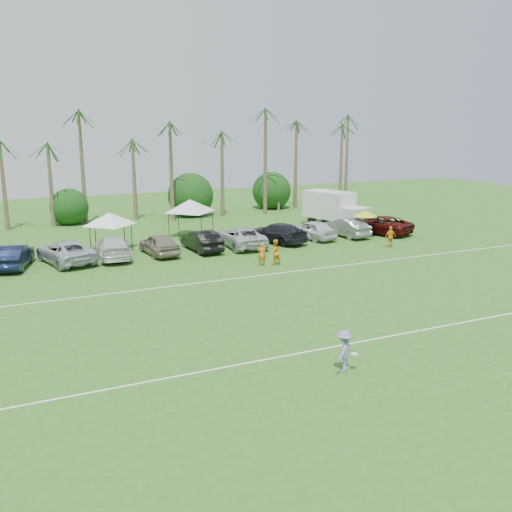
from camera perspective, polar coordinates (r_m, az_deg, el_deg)
name	(u,v)px	position (r m, az deg, el deg)	size (l,w,h in m)	color
ground	(351,366)	(23.49, 9.51, -10.81)	(120.00, 120.00, 0.00)	#2F641E
field_lines	(265,308)	(29.96, 0.90, -5.23)	(80.00, 12.10, 0.01)	white
palm_tree_3	(40,116)	(55.79, -20.82, 13.00)	(2.40, 2.40, 11.90)	brown
palm_tree_4	(88,144)	(56.27, -16.48, 10.67)	(2.40, 2.40, 8.90)	brown
palm_tree_5	(130,134)	(56.97, -12.48, 11.80)	(2.40, 2.40, 9.90)	brown
palm_tree_6	(170,125)	(57.96, -8.57, 12.83)	(2.40, 2.40, 10.90)	brown
palm_tree_7	(209,116)	(59.21, -4.77, 13.75)	(2.40, 2.40, 11.90)	brown
palm_tree_8	(254,142)	(61.13, -0.23, 11.36)	(2.40, 2.40, 8.90)	brown
palm_tree_9	(296,133)	(63.34, 3.98, 12.19)	(2.40, 2.40, 9.90)	brown
palm_tree_10	(335,125)	(65.87, 7.92, 12.88)	(2.40, 2.40, 10.90)	brown
palm_tree_11	(365,117)	(68.10, 10.86, 13.50)	(2.40, 2.40, 11.90)	brown
bush_tree_1	(69,205)	(57.49, -18.24, 4.89)	(4.00, 4.00, 4.00)	brown
bush_tree_2	(189,198)	(60.00, -6.75, 5.79)	(4.00, 4.00, 4.00)	brown
bush_tree_3	(275,193)	(63.76, 1.87, 6.31)	(4.00, 4.00, 4.00)	brown
sideline_player_a	(262,254)	(38.51, 0.59, 0.18)	(0.58, 0.38, 1.59)	orange
sideline_player_b	(275,252)	(38.75, 1.90, 0.39)	(0.86, 0.67, 1.76)	orange
sideline_player_c	(390,237)	(45.34, 13.30, 1.88)	(0.98, 0.41, 1.67)	orange
box_truck	(335,208)	(53.19, 7.94, 4.73)	(4.24, 6.72, 3.24)	silver
canopy_tent_left	(109,213)	(44.49, -14.47, 4.23)	(4.10, 4.10, 3.32)	black
canopy_tent_right	(190,199)	(48.49, -6.64, 5.64)	(4.54, 4.54, 3.68)	black
market_umbrella	(365,213)	(48.80, 10.88, 4.20)	(2.02, 2.02, 2.25)	black
frisbee_player	(344,351)	(22.67, 8.77, -9.37)	(1.24, 1.17, 1.69)	#8882B9
parked_car_1	(14,256)	(41.22, -23.04, -0.02)	(1.68, 4.81, 1.58)	black
parked_car_2	(65,252)	(41.41, -18.53, 0.41)	(2.63, 5.70, 1.58)	#B7BCC4
parked_car_3	(113,247)	(41.88, -14.10, 0.85)	(2.22, 5.46, 1.58)	silver
parked_car_4	(159,244)	(42.29, -9.67, 1.18)	(1.87, 4.65, 1.58)	gray
parked_car_5	(202,240)	(43.20, -5.47, 1.56)	(1.68, 4.81, 1.58)	black
parked_car_6	(241,237)	(44.40, -1.51, 1.94)	(2.63, 5.70, 1.58)	silver
parked_car_7	(277,233)	(46.01, 2.10, 2.33)	(2.22, 5.46, 1.58)	black
parked_car_8	(312,230)	(47.55, 5.63, 2.64)	(1.87, 4.65, 1.58)	silver
parked_car_9	(347,227)	(49.11, 9.04, 2.87)	(1.68, 4.81, 1.58)	slate
parked_car_10	(380,225)	(50.79, 12.27, 3.07)	(2.63, 5.70, 1.58)	#470D0A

